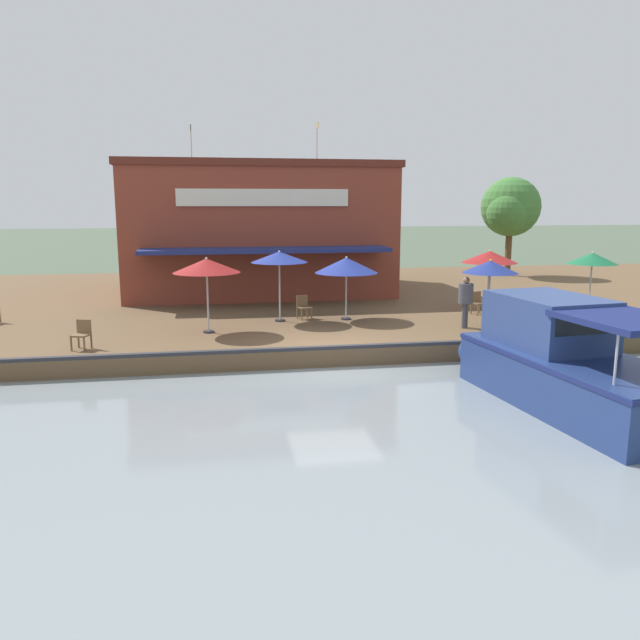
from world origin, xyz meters
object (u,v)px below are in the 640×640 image
(person_mid_patio, at_px, (466,296))
(cafe_chair_back_row_seat, at_px, (478,302))
(patio_umbrella_mid_patio_left, at_px, (490,267))
(tree_upstream_bank, at_px, (293,208))
(patio_umbrella_far_corner, at_px, (279,257))
(motorboat_outer_channel, at_px, (554,361))
(patio_umbrella_near_quay_edge, at_px, (207,266))
(patio_umbrella_mid_patio_right, at_px, (490,257))
(patio_umbrella_back_row, at_px, (346,265))
(tree_downstream_bank, at_px, (510,209))
(cafe_chair_beside_entrance, at_px, (82,333))
(patio_umbrella_by_entrance, at_px, (592,259))
(waterfront_restaurant, at_px, (257,228))
(cafe_chair_far_corner_seat, at_px, (303,306))

(person_mid_patio, bearing_deg, cafe_chair_back_row_seat, 147.76)
(patio_umbrella_mid_patio_left, height_order, tree_upstream_bank, tree_upstream_bank)
(patio_umbrella_far_corner, height_order, motorboat_outer_channel, patio_umbrella_far_corner)
(patio_umbrella_near_quay_edge, relative_size, patio_umbrella_mid_patio_right, 1.03)
(patio_umbrella_far_corner, bearing_deg, patio_umbrella_back_row, 88.14)
(tree_downstream_bank, bearing_deg, person_mid_patio, -31.05)
(patio_umbrella_mid_patio_left, xyz_separation_m, cafe_chair_beside_entrance, (0.98, -12.94, -1.59))
(patio_umbrella_far_corner, relative_size, patio_umbrella_near_quay_edge, 1.03)
(patio_umbrella_by_entrance, relative_size, patio_umbrella_mid_patio_right, 1.00)
(patio_umbrella_back_row, bearing_deg, patio_umbrella_mid_patio_left, 62.59)
(cafe_chair_back_row_seat, bearing_deg, tree_upstream_bank, -152.91)
(tree_downstream_bank, xyz_separation_m, tree_upstream_bank, (0.70, -12.63, 0.04))
(waterfront_restaurant, bearing_deg, patio_umbrella_back_row, 16.57)
(motorboat_outer_channel, bearing_deg, patio_umbrella_mid_patio_right, 164.44)
(cafe_chair_back_row_seat, bearing_deg, patio_umbrella_by_entrance, 77.35)
(patio_umbrella_mid_patio_left, bearing_deg, patio_umbrella_mid_patio_right, 155.47)
(cafe_chair_back_row_seat, relative_size, cafe_chair_beside_entrance, 1.00)
(patio_umbrella_back_row, distance_m, tree_downstream_bank, 17.19)
(patio_umbrella_far_corner, bearing_deg, cafe_chair_beside_entrance, -61.22)
(patio_umbrella_mid_patio_right, height_order, cafe_chair_back_row_seat, patio_umbrella_mid_patio_right)
(cafe_chair_beside_entrance, height_order, cafe_chair_far_corner_seat, same)
(patio_umbrella_mid_patio_right, xyz_separation_m, tree_downstream_bank, (-11.01, 6.26, 1.75))
(waterfront_restaurant, xyz_separation_m, cafe_chair_back_row_seat, (8.33, 7.74, -2.51))
(patio_umbrella_near_quay_edge, relative_size, tree_downstream_bank, 0.44)
(person_mid_patio, xyz_separation_m, tree_upstream_bank, (-13.49, -4.09, 2.81))
(patio_umbrella_near_quay_edge, bearing_deg, patio_umbrella_mid_patio_right, 102.94)
(cafe_chair_far_corner_seat, bearing_deg, tree_upstream_bank, 174.49)
(person_mid_patio, bearing_deg, motorboat_outer_channel, -3.04)
(waterfront_restaurant, distance_m, person_mid_patio, 12.59)
(patio_umbrella_back_row, xyz_separation_m, cafe_chair_beside_entrance, (3.28, -8.51, -1.50))
(patio_umbrella_by_entrance, relative_size, tree_downstream_bank, 0.42)
(patio_umbrella_back_row, bearing_deg, waterfront_restaurant, -163.43)
(patio_umbrella_near_quay_edge, bearing_deg, cafe_chair_far_corner_seat, 119.46)
(patio_umbrella_back_row, distance_m, patio_umbrella_by_entrance, 9.27)
(cafe_chair_far_corner_seat, relative_size, tree_downstream_bank, 0.15)
(patio_umbrella_far_corner, relative_size, patio_umbrella_by_entrance, 1.06)
(patio_umbrella_mid_patio_right, bearing_deg, tree_upstream_bank, -148.27)
(cafe_chair_back_row_seat, bearing_deg, waterfront_restaurant, -137.09)
(person_mid_patio, bearing_deg, cafe_chair_far_corner_seat, -117.08)
(patio_umbrella_near_quay_edge, bearing_deg, cafe_chair_back_row_seat, 99.94)
(patio_umbrella_near_quay_edge, xyz_separation_m, tree_upstream_bank, (-12.80, 4.47, 1.71))
(motorboat_outer_channel, relative_size, tree_downstream_bank, 1.31)
(person_mid_patio, xyz_separation_m, tree_downstream_bank, (-14.19, 8.54, 2.76))
(person_mid_patio, bearing_deg, cafe_chair_beside_entrance, -84.99)
(patio_umbrella_by_entrance, height_order, cafe_chair_back_row_seat, patio_umbrella_by_entrance)
(cafe_chair_far_corner_seat, height_order, motorboat_outer_channel, motorboat_outer_channel)
(patio_umbrella_mid_patio_left, bearing_deg, waterfront_restaurant, -147.30)
(patio_umbrella_mid_patio_right, height_order, motorboat_outer_channel, patio_umbrella_mid_patio_right)
(tree_downstream_bank, bearing_deg, cafe_chair_beside_entrance, -53.60)
(cafe_chair_beside_entrance, height_order, person_mid_patio, person_mid_patio)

